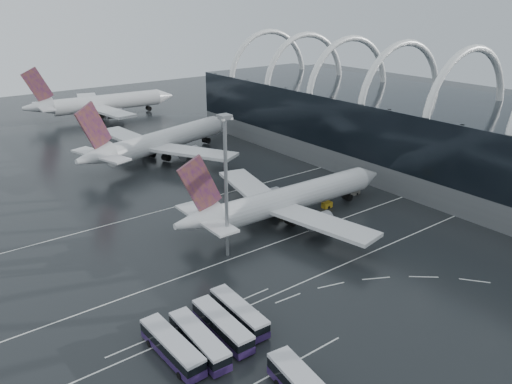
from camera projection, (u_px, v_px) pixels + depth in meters
ground at (312, 270)px, 88.11m from camera, size 420.00×420.00×0.00m
terminal at (431, 134)px, 133.59m from camera, size 42.00×160.00×34.90m
lane_marking_near at (320, 275)px, 86.63m from camera, size 120.00×0.25×0.01m
lane_marking_mid at (270, 245)px, 96.99m from camera, size 120.00×0.25×0.01m
lane_marking_far at (196, 201)px, 117.72m from camera, size 120.00×0.25×0.01m
bus_bay_line_south at (261, 381)px, 62.71m from camera, size 28.00×0.25×0.01m
bus_bay_line_north at (195, 320)px, 74.55m from camera, size 28.00×0.25×0.01m
airliner_main at (286, 200)px, 106.09m from camera, size 54.64×48.05×18.55m
airliner_gate_b at (160, 142)px, 146.96m from camera, size 58.69×52.07×20.73m
airliner_gate_c at (100, 104)px, 198.60m from camera, size 60.01×55.25×21.38m
bus_row_near_a at (172, 347)px, 66.15m from camera, size 3.30×12.70×3.11m
bus_row_near_b at (199, 340)px, 67.46m from camera, size 3.38×12.65×3.09m
bus_row_near_c at (222, 326)px, 70.50m from camera, size 3.26×12.50×3.06m
bus_row_near_d at (239, 312)px, 73.53m from camera, size 3.25×12.22×2.99m
floodlight_mast at (226, 170)px, 87.13m from camera, size 2.04×2.04×26.63m
gse_cart_belly_a at (327, 205)px, 114.07m from camera, size 2.36×1.39×1.29m
gse_cart_belly_c at (284, 214)px, 109.58m from camera, size 2.08×1.23×1.14m
gse_cart_belly_d at (356, 192)px, 121.82m from camera, size 2.08×1.23×1.13m
gse_cart_belly_e at (261, 199)px, 117.50m from camera, size 2.21×1.31×1.21m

